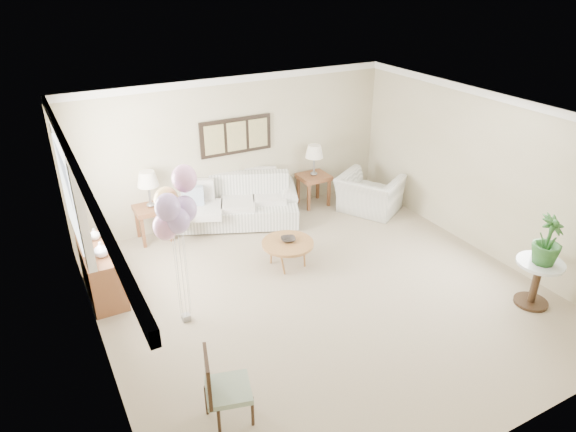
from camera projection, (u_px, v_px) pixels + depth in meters
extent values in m
plane|color=tan|center=(321.00, 293.00, 7.46)|extent=(6.00, 6.00, 0.00)
cube|color=beige|center=(236.00, 149.00, 9.24)|extent=(6.00, 0.04, 2.60)
cube|color=beige|center=(505.00, 345.00, 4.52)|extent=(6.00, 0.04, 2.60)
cube|color=beige|center=(91.00, 271.00, 5.60)|extent=(0.04, 6.00, 2.60)
cube|color=beige|center=(484.00, 174.00, 8.16)|extent=(0.04, 6.00, 2.60)
cube|color=white|center=(328.00, 119.00, 6.31)|extent=(6.00, 6.00, 0.02)
cube|color=white|center=(233.00, 80.00, 8.67)|extent=(6.00, 0.06, 0.12)
cube|color=white|center=(73.00, 163.00, 5.06)|extent=(0.06, 6.00, 0.12)
cube|color=white|center=(497.00, 96.00, 7.59)|extent=(0.06, 6.00, 0.12)
cube|color=white|center=(68.00, 192.00, 6.64)|extent=(0.04, 1.40, 1.20)
cube|color=white|center=(82.00, 217.00, 5.98)|extent=(0.10, 0.22, 1.40)
cube|color=white|center=(63.00, 171.00, 7.32)|extent=(0.10, 0.22, 1.40)
cube|color=black|center=(236.00, 136.00, 9.11)|extent=(1.35, 0.04, 0.65)
cube|color=#8C8C59|center=(214.00, 140.00, 8.91)|extent=(0.36, 0.02, 0.52)
cube|color=#8C8C59|center=(237.00, 136.00, 9.09)|extent=(0.36, 0.02, 0.52)
cube|color=#8C8C59|center=(258.00, 133.00, 9.27)|extent=(0.36, 0.02, 0.52)
cube|color=white|center=(237.00, 213.00, 9.36)|extent=(2.35, 1.68, 0.36)
cube|color=white|center=(229.00, 187.00, 9.44)|extent=(2.08, 1.06, 0.54)
cylinder|color=white|center=(181.00, 213.00, 8.81)|extent=(0.64, 0.94, 0.32)
cylinder|color=white|center=(287.00, 190.00, 9.70)|extent=(0.64, 0.94, 0.32)
cube|color=silver|center=(205.00, 210.00, 8.96)|extent=(0.83, 0.89, 0.12)
cube|color=silver|center=(238.00, 203.00, 9.22)|extent=(0.83, 0.89, 0.12)
cube|color=silver|center=(269.00, 196.00, 9.49)|extent=(0.83, 0.89, 0.12)
cube|color=#9BB0CB|center=(193.00, 197.00, 8.93)|extent=(0.38, 0.12, 0.38)
cube|color=#E1B26C|center=(268.00, 182.00, 9.55)|extent=(0.38, 0.12, 0.38)
cube|color=#382B1E|center=(277.00, 184.00, 9.59)|extent=(0.34, 0.10, 0.34)
cube|color=white|center=(238.00, 222.00, 9.44)|extent=(1.98, 0.79, 0.04)
cube|color=brown|center=(151.00, 209.00, 8.67)|extent=(0.57, 0.52, 0.08)
cube|color=brown|center=(143.00, 233.00, 8.54)|extent=(0.05, 0.05, 0.54)
cube|color=brown|center=(170.00, 227.00, 8.74)|extent=(0.05, 0.05, 0.54)
cube|color=brown|center=(137.00, 223.00, 8.87)|extent=(0.05, 0.05, 0.54)
cube|color=brown|center=(163.00, 217.00, 9.07)|extent=(0.05, 0.05, 0.54)
cube|color=brown|center=(314.00, 177.00, 9.95)|extent=(0.57, 0.52, 0.08)
cube|color=brown|center=(309.00, 198.00, 9.82)|extent=(0.05, 0.05, 0.54)
cube|color=brown|center=(329.00, 193.00, 10.02)|extent=(0.05, 0.05, 0.54)
cube|color=brown|center=(298.00, 190.00, 10.15)|extent=(0.05, 0.05, 0.54)
cube|color=brown|center=(318.00, 186.00, 10.35)|extent=(0.05, 0.05, 0.54)
cylinder|color=gray|center=(151.00, 205.00, 8.63)|extent=(0.15, 0.15, 0.06)
cylinder|color=gray|center=(150.00, 194.00, 8.55)|extent=(0.04, 0.04, 0.31)
cone|color=silver|center=(147.00, 179.00, 8.42)|extent=(0.36, 0.36, 0.25)
cylinder|color=gray|center=(314.00, 173.00, 9.92)|extent=(0.14, 0.14, 0.06)
cylinder|color=gray|center=(314.00, 165.00, 9.83)|extent=(0.04, 0.04, 0.30)
cone|color=silver|center=(314.00, 151.00, 9.71)|extent=(0.34, 0.34, 0.24)
cylinder|color=#A96B43|center=(288.00, 243.00, 7.99)|extent=(0.82, 0.82, 0.05)
cylinder|color=#A96B43|center=(293.00, 247.00, 8.31)|extent=(0.03, 0.03, 0.37)
cylinder|color=#A96B43|center=(271.00, 252.00, 8.15)|extent=(0.03, 0.03, 0.37)
cylinder|color=#A96B43|center=(283.00, 264.00, 7.84)|extent=(0.03, 0.03, 0.37)
cylinder|color=#A96B43|center=(304.00, 257.00, 8.01)|extent=(0.03, 0.03, 0.37)
imported|color=#292421|center=(288.00, 239.00, 8.00)|extent=(0.29, 0.29, 0.06)
imported|color=white|center=(369.00, 194.00, 9.77)|extent=(1.38, 1.43, 0.71)
cylinder|color=silver|center=(541.00, 263.00, 6.95)|extent=(0.63, 0.63, 0.04)
cylinder|color=#362516|center=(535.00, 284.00, 7.10)|extent=(0.11, 0.11, 0.63)
cylinder|color=#362516|center=(530.00, 303.00, 7.24)|extent=(0.46, 0.46, 0.01)
imported|color=#214D1E|center=(548.00, 240.00, 6.76)|extent=(0.46, 0.46, 0.69)
cube|color=gray|center=(228.00, 390.00, 5.23)|extent=(0.56, 0.56, 0.06)
cylinder|color=#362516|center=(219.00, 425.00, 5.11)|extent=(0.04, 0.04, 0.38)
cylinder|color=#362516|center=(253.00, 411.00, 5.26)|extent=(0.04, 0.04, 0.38)
cylinder|color=#362516|center=(207.00, 400.00, 5.39)|extent=(0.04, 0.04, 0.38)
cylinder|color=#362516|center=(238.00, 388.00, 5.55)|extent=(0.04, 0.04, 0.38)
cube|color=#362516|center=(208.00, 376.00, 5.02)|extent=(0.15, 0.43, 0.50)
cube|color=brown|center=(102.00, 272.00, 7.30)|extent=(0.45, 1.20, 0.74)
cube|color=#362516|center=(106.00, 282.00, 7.07)|extent=(0.46, 0.02, 0.70)
cube|color=#362516|center=(98.00, 262.00, 7.54)|extent=(0.46, 0.02, 0.70)
imported|color=white|center=(101.00, 249.00, 6.92)|extent=(0.25, 0.25, 0.21)
imported|color=silver|center=(94.00, 234.00, 7.35)|extent=(0.20, 0.20, 0.17)
cube|color=gray|center=(186.00, 317.00, 6.89)|extent=(0.11, 0.11, 0.09)
ellipsoid|color=#DF93C6|center=(166.00, 226.00, 6.17)|extent=(0.30, 0.30, 0.35)
cylinder|color=silver|center=(177.00, 279.00, 6.56)|extent=(0.01, 0.01, 1.21)
ellipsoid|color=#AF8CD0|center=(184.00, 209.00, 6.21)|extent=(0.30, 0.30, 0.35)
cylinder|color=silver|center=(186.00, 270.00, 6.58)|extent=(0.01, 0.01, 1.37)
ellipsoid|color=#F6C671|center=(166.00, 200.00, 6.22)|extent=(0.30, 0.30, 0.35)
cylinder|color=silver|center=(177.00, 266.00, 6.58)|extent=(0.01, 0.01, 1.47)
ellipsoid|color=#DF93C6|center=(184.00, 178.00, 6.15)|extent=(0.30, 0.30, 0.35)
cylinder|color=silver|center=(186.00, 256.00, 6.55)|extent=(0.01, 0.01, 1.73)
ellipsoid|color=#AF8CD0|center=(178.00, 220.00, 6.13)|extent=(0.30, 0.30, 0.35)
cylinder|color=silver|center=(183.00, 276.00, 6.54)|extent=(0.01, 0.01, 1.30)
ellipsoid|color=#AF8CD0|center=(168.00, 207.00, 5.97)|extent=(0.30, 0.30, 0.35)
cylinder|color=silver|center=(178.00, 271.00, 6.46)|extent=(0.01, 0.01, 1.50)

